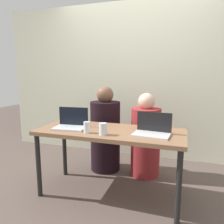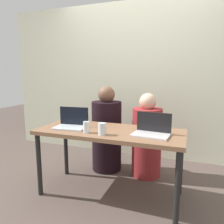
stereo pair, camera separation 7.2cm
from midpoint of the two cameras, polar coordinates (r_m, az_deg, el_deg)
The scene contains 9 objects.
ground_plane at distance 2.56m, azimuth -1.33°, elevation -20.62°, with size 12.00×12.00×0.00m, color #52453E.
back_wall at distance 3.46m, azimuth 5.95°, elevation 8.03°, with size 4.50×0.10×2.37m, color beige.
desk at distance 2.30m, azimuth -1.40°, elevation -6.54°, with size 1.52×0.63×0.72m.
person_on_left at distance 2.97m, azimuth -2.47°, elevation -5.56°, with size 0.49×0.49×1.14m.
person_on_right at distance 2.84m, azimuth 8.02°, elevation -7.10°, with size 0.39×0.39×1.07m.
laptop_front_right at distance 2.12m, azimuth 9.52°, elevation -4.71°, with size 0.36×0.26×0.21m.
laptop_front_left at distance 2.40m, azimuth -11.48°, elevation -3.02°, with size 0.35×0.27×0.22m.
water_glass_center at distance 2.09m, azimuth -3.35°, elevation -4.66°, with size 0.08×0.08×0.12m.
water_glass_left at distance 2.17m, azimuth -7.55°, elevation -4.21°, with size 0.06×0.06×0.11m.
Camera 1 is at (0.71, -2.08, 1.31)m, focal length 35.00 mm.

